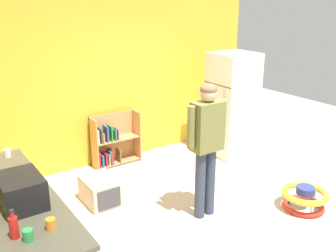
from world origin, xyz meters
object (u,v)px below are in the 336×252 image
bookshelf (112,143)px  refrigerator (232,105)px  baby_walker (304,198)px  kitchen_counter (22,235)px  green_cup (28,235)px  pet_carrier (100,191)px  orange_cup (51,224)px  microwave (21,191)px  standing_person (207,139)px  banana_bunch (13,171)px  ketchup_bottle (14,227)px  white_cup (7,153)px

bookshelf → refrigerator: bearing=-20.8°
baby_walker → bookshelf: bearing=117.7°
kitchen_counter → green_cup: 0.95m
pet_carrier → orange_cup: size_ratio=5.81×
pet_carrier → microwave: (-1.22, -1.10, 0.86)m
standing_person → orange_cup: bearing=-164.1°
banana_bunch → green_cup: green_cup is taller
baby_walker → banana_bunch: (-3.29, 1.28, 0.77)m
ketchup_bottle → green_cup: size_ratio=2.59×
standing_person → orange_cup: (-2.11, -0.60, -0.09)m
refrigerator → baby_walker: refrigerator is taller
kitchen_counter → green_cup: size_ratio=24.66×
refrigerator → ketchup_bottle: bearing=-154.8°
kitchen_counter → white_cup: white_cup is taller
banana_bunch → white_cup: size_ratio=1.67×
pet_carrier → green_cup: (-1.33, -1.68, 0.77)m
microwave → white_cup: size_ratio=5.05×
baby_walker → white_cup: 3.76m
bookshelf → orange_cup: bearing=-124.5°
microwave → white_cup: microwave is taller
kitchen_counter → orange_cup: size_ratio=24.66×
banana_bunch → ketchup_bottle: ketchup_bottle is taller
white_cup → pet_carrier: bearing=-5.9°
green_cup → banana_bunch: bearing=81.4°
green_cup → orange_cup: size_ratio=1.00×
baby_walker → banana_bunch: banana_bunch is taller
kitchen_counter → banana_bunch: banana_bunch is taller
pet_carrier → ketchup_bottle: ketchup_bottle is taller
banana_bunch → white_cup: (0.06, 0.49, 0.02)m
pet_carrier → orange_cup: (-1.14, -1.62, 0.77)m
refrigerator → white_cup: bearing=-176.6°
microwave → green_cup: 0.59m
refrigerator → standing_person: bearing=-141.3°
refrigerator → bookshelf: bearing=159.2°
refrigerator → ketchup_bottle: refrigerator is taller
refrigerator → microwave: refrigerator is taller
standing_person → green_cup: 2.40m
microwave → ketchup_bottle: microwave is taller
banana_bunch → white_cup: white_cup is taller
baby_walker → green_cup: 3.57m
pet_carrier → green_cup: green_cup is taller
standing_person → banana_bunch: size_ratio=10.87×
pet_carrier → microwave: bearing=-138.0°
green_cup → pet_carrier: bearing=51.6°
bookshelf → white_cup: 2.12m
green_cup → orange_cup: same height
bookshelf → banana_bunch: 2.42m
refrigerator → white_cup: (-3.74, -0.22, 0.06)m
green_cup → bookshelf: bearing=53.3°
ketchup_bottle → white_cup: bearing=79.0°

